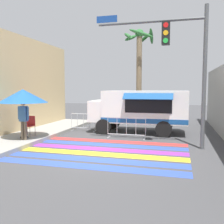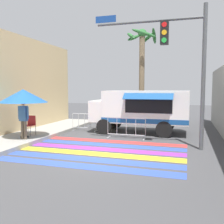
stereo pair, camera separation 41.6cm
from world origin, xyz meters
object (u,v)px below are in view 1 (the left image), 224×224
at_px(food_truck, 138,108).
at_px(folding_chair, 30,124).
at_px(traffic_signal_pole, 181,53).
at_px(barricade_front, 126,128).
at_px(barricade_side, 83,123).
at_px(palm_tree, 139,61).
at_px(patio_umbrella, 23,96).
at_px(vendor_person, 24,117).

xyz_separation_m(food_truck, folding_chair, (-4.73, -3.16, -0.64)).
bearing_deg(traffic_signal_pole, barricade_front, 151.20).
height_order(barricade_side, palm_tree, palm_tree).
bearing_deg(folding_chair, patio_umbrella, -84.72).
height_order(vendor_person, palm_tree, palm_tree).
bearing_deg(traffic_signal_pole, vendor_person, -171.28).
relative_size(patio_umbrella, palm_tree, 0.34).
xyz_separation_m(vendor_person, barricade_side, (1.29, 3.78, -0.70)).
distance_m(vendor_person, barricade_side, 4.06).
height_order(traffic_signal_pole, vendor_person, traffic_signal_pole).
bearing_deg(vendor_person, barricade_front, 16.42).
bearing_deg(palm_tree, vendor_person, -114.56).
bearing_deg(patio_umbrella, traffic_signal_pole, 5.53).
distance_m(vendor_person, palm_tree, 9.61).
xyz_separation_m(barricade_front, palm_tree, (-0.33, 5.88, 3.87)).
distance_m(traffic_signal_pole, barricade_side, 6.83).
relative_size(food_truck, vendor_person, 2.99).
bearing_deg(patio_umbrella, vendor_person, -56.15).
distance_m(patio_umbrella, barricade_front, 5.03).
bearing_deg(traffic_signal_pole, folding_chair, -179.52).
height_order(food_truck, vendor_person, food_truck).
bearing_deg(barricade_side, traffic_signal_pole, -27.76).
bearing_deg(vendor_person, palm_tree, 51.84).
height_order(folding_chair, palm_tree, palm_tree).
bearing_deg(folding_chair, barricade_front, 13.20).
relative_size(traffic_signal_pole, vendor_person, 3.23).
bearing_deg(vendor_person, traffic_signal_pole, -4.88).
distance_m(traffic_signal_pole, patio_umbrella, 7.05).
distance_m(folding_chair, palm_tree, 9.12).
distance_m(patio_umbrella, folding_chair, 1.47).
relative_size(traffic_signal_pole, barricade_front, 2.96).
height_order(food_truck, folding_chair, food_truck).
xyz_separation_m(patio_umbrella, barricade_front, (4.33, 2.02, -1.59)).
relative_size(barricade_front, palm_tree, 0.29).
relative_size(folding_chair, palm_tree, 0.14).
height_order(food_truck, palm_tree, palm_tree).
xyz_separation_m(food_truck, patio_umbrella, (-4.62, -3.76, 0.71)).
xyz_separation_m(vendor_person, barricade_front, (4.09, 2.37, -0.68)).
relative_size(patio_umbrella, barricade_side, 1.48).
distance_m(patio_umbrella, barricade_side, 4.09).
bearing_deg(barricade_side, barricade_front, -26.83).
bearing_deg(food_truck, palm_tree, 98.56).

